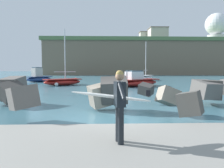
{
  "coord_description": "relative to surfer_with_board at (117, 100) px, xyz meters",
  "views": [
    {
      "loc": [
        -0.31,
        -8.94,
        2.04
      ],
      "look_at": [
        0.03,
        0.5,
        1.4
      ],
      "focal_mm": 35.25,
      "sensor_mm": 36.0,
      "label": 1
    }
  ],
  "objects": [
    {
      "name": "station_building_west",
      "position": [
        21.04,
        82.32,
        14.2
      ],
      "size": [
        7.16,
        7.05,
        5.7
      ],
      "color": "#B2ADA3",
      "rests_on": "headland_bluff"
    },
    {
      "name": "walkway_path",
      "position": [
        -0.02,
        -0.43,
        -1.16
      ],
      "size": [
        48.0,
        4.4,
        0.24
      ],
      "primitive_type": "cube",
      "color": "gray",
      "rests_on": "ground"
    },
    {
      "name": "boat_mid_left",
      "position": [
        3.5,
        20.32,
        -0.67
      ],
      "size": [
        6.36,
        5.36,
        1.88
      ],
      "color": "maroon",
      "rests_on": "ground"
    },
    {
      "name": "mooring_buoy_inner",
      "position": [
        -10.8,
        20.38,
        -1.06
      ],
      "size": [
        0.44,
        0.44,
        0.44
      ],
      "color": "#E54C1E",
      "rests_on": "ground"
    },
    {
      "name": "mooring_buoy_middle",
      "position": [
        -5.55,
        35.3,
        -1.06
      ],
      "size": [
        0.44,
        0.44,
        0.44
      ],
      "color": "#E54C1E",
      "rests_on": "ground"
    },
    {
      "name": "radar_dome",
      "position": [
        42.65,
        78.46,
        17.16
      ],
      "size": [
        8.28,
        8.28,
        10.75
      ],
      "color": "silver",
      "rests_on": "headland_bluff"
    },
    {
      "name": "mooring_buoy_outer",
      "position": [
        -6.02,
        21.0,
        -1.06
      ],
      "size": [
        0.44,
        0.44,
        0.44
      ],
      "color": "silver",
      "rests_on": "ground"
    },
    {
      "name": "station_building_central",
      "position": [
        18.94,
        88.98,
        13.97
      ],
      "size": [
        8.37,
        4.6,
        5.24
      ],
      "color": "#B2ADA3",
      "rests_on": "headland_bluff"
    },
    {
      "name": "breakwater_jetty",
      "position": [
        -4.11,
        5.73,
        -0.33
      ],
      "size": [
        30.68,
        7.5,
        2.04
      ],
      "color": "#605B56",
      "rests_on": "ground"
    },
    {
      "name": "boat_near_centre",
      "position": [
        -10.76,
        30.0,
        -0.57
      ],
      "size": [
        4.12,
        4.61,
        2.34
      ],
      "color": "navy",
      "rests_on": "ground"
    },
    {
      "name": "ground_plane",
      "position": [
        -0.02,
        3.57,
        -1.28
      ],
      "size": [
        400.0,
        400.0,
        0.0
      ],
      "primitive_type": "plane",
      "color": "#42707F"
    },
    {
      "name": "headland_bluff",
      "position": [
        15.19,
        86.46,
        5.05
      ],
      "size": [
        72.5,
        40.97,
        12.62
      ],
      "color": "#756651",
      "rests_on": "ground"
    },
    {
      "name": "surfer_with_board",
      "position": [
        0.0,
        0.0,
        0.0
      ],
      "size": [
        2.12,
        1.3,
        1.78
      ],
      "color": "black",
      "rests_on": "walkway_path"
    },
    {
      "name": "boat_near_right",
      "position": [
        7.15,
        33.43,
        -0.73
      ],
      "size": [
        3.71,
        4.93,
        6.83
      ],
      "color": "white",
      "rests_on": "ground"
    },
    {
      "name": "boat_mid_right",
      "position": [
        -5.56,
        22.54,
        -0.81
      ],
      "size": [
        5.23,
        4.5,
        7.08
      ],
      "color": "maroon",
      "rests_on": "ground"
    }
  ]
}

